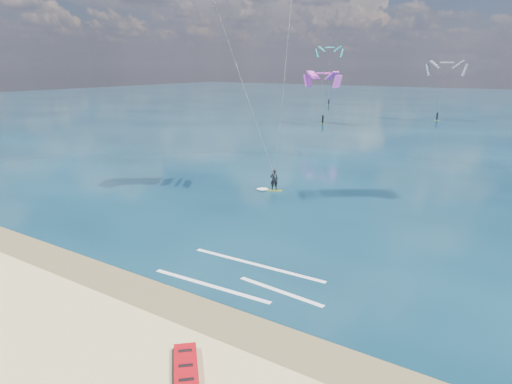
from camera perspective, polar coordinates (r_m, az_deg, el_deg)
ground at (r=52.21m, az=19.51°, el=3.81°), size 320.00×320.00×0.00m
wet_sand_strip at (r=20.15m, az=-8.58°, el=-14.03°), size 320.00×2.40×0.01m
sea at (r=114.90m, az=27.58°, el=8.99°), size 320.00×200.00×0.04m
packed_kite_mid at (r=16.54m, az=-8.73°, el=-21.43°), size 2.59×2.65×0.42m
kitesurfer_main at (r=31.69m, az=0.93°, el=14.03°), size 9.03×10.68×17.67m
shoreline_foam at (r=22.29m, az=-1.19°, el=-10.66°), size 8.49×3.65×0.01m
distant_kites at (r=90.17m, az=23.13°, el=11.59°), size 75.06×37.65×13.71m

